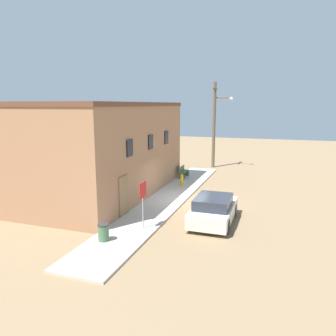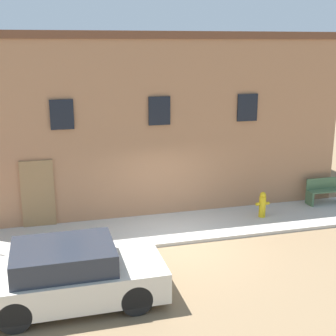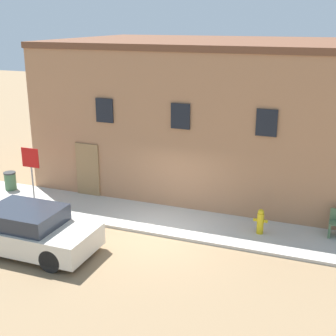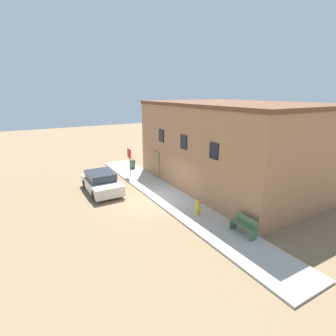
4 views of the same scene
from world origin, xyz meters
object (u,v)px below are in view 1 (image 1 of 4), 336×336
Objects in this scene: parked_car at (214,210)px; utility_pole at (215,123)px; bench at (183,172)px; fire_hydrant at (182,180)px; stop_sign at (143,196)px; trash_bin at (103,232)px.

utility_pole is at bearing 10.86° from parked_car.
bench is at bearing 165.74° from utility_pole.
fire_hydrant is 8.53m from stop_sign.
bench is 10.08m from parked_car.
trash_bin is at bearing -178.96° from bench.
stop_sign is 3.73m from parked_car.
fire_hydrant is at bearing -2.46° from trash_bin.
bench is (2.78, 0.68, 0.01)m from fire_hydrant.
utility_pole reaches higher than bench.
stop_sign is 2.97× the size of trash_bin.
trash_bin is at bearing 135.02° from parked_car.
bench is at bearing 24.74° from parked_car.
parked_car is at bearing -44.98° from trash_bin.
trash_bin is (-1.92, 1.03, -1.19)m from stop_sign.
stop_sign is 1.61× the size of bench.
trash_bin is (-13.13, -0.24, -0.06)m from bench.
fire_hydrant is 1.14× the size of trash_bin.
utility_pole is at bearing -3.58° from trash_bin.
fire_hydrant is 0.21× the size of parked_car.
fire_hydrant is at bearing -166.22° from bench.
stop_sign is at bearing -176.02° from fire_hydrant.
fire_hydrant is 0.38× the size of stop_sign.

